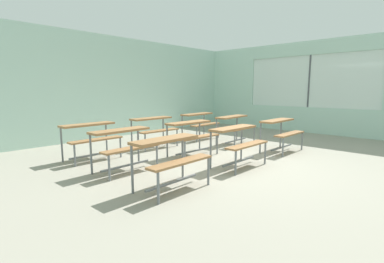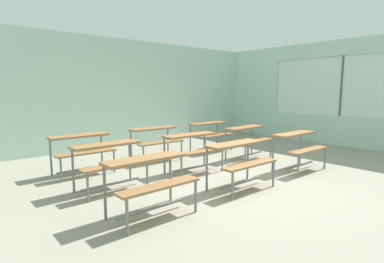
{
  "view_description": "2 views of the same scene",
  "coord_description": "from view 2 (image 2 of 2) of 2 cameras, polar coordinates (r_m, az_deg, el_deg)",
  "views": [
    {
      "loc": [
        -4.52,
        -3.11,
        1.45
      ],
      "look_at": [
        -0.1,
        1.04,
        0.53
      ],
      "focal_mm": 26.28,
      "sensor_mm": 36.0,
      "label": 1
    },
    {
      "loc": [
        -3.8,
        -3.3,
        1.6
      ],
      "look_at": [
        0.13,
        1.34,
        0.75
      ],
      "focal_mm": 28.0,
      "sensor_mm": 36.0,
      "label": 2
    }
  ],
  "objects": [
    {
      "name": "desk_bench_r0c2",
      "position": [
        6.32,
        19.69,
        -1.95
      ],
      "size": [
        1.11,
        0.6,
        0.74
      ],
      "rotation": [
        0.0,
        0.0,
        -0.01
      ],
      "color": "olive",
      "rests_on": "ground"
    },
    {
      "name": "desk_bench_r2c2",
      "position": [
        7.84,
        3.6,
        0.35
      ],
      "size": [
        1.12,
        0.63,
        0.74
      ],
      "rotation": [
        0.0,
        0.0,
        0.04
      ],
      "color": "olive",
      "rests_on": "ground"
    },
    {
      "name": "desk_bench_r2c1",
      "position": [
        6.82,
        -6.91,
        -0.83
      ],
      "size": [
        1.11,
        0.61,
        0.74
      ],
      "rotation": [
        0.0,
        0.0,
        -0.02
      ],
      "color": "olive",
      "rests_on": "ground"
    },
    {
      "name": "desk_bench_r2c0",
      "position": [
        6.06,
        -20.23,
        -2.38
      ],
      "size": [
        1.11,
        0.61,
        0.74
      ],
      "rotation": [
        0.0,
        0.0,
        0.01
      ],
      "color": "olive",
      "rests_on": "ground"
    },
    {
      "name": "desk_bench_r0c0",
      "position": [
        3.84,
        -7.97,
        -7.77
      ],
      "size": [
        1.11,
        0.6,
        0.74
      ],
      "rotation": [
        0.0,
        0.0,
        0.01
      ],
      "color": "olive",
      "rests_on": "ground"
    },
    {
      "name": "wall_back",
      "position": [
        8.68,
        -14.42,
        7.06
      ],
      "size": [
        10.0,
        0.12,
        3.0
      ],
      "primitive_type": "cube",
      "color": "silver",
      "rests_on": "ground"
    },
    {
      "name": "desk_bench_r0c1",
      "position": [
        4.9,
        9.14,
        -4.34
      ],
      "size": [
        1.1,
        0.6,
        0.74
      ],
      "rotation": [
        0.0,
        0.0,
        -0.01
      ],
      "color": "olive",
      "rests_on": "ground"
    },
    {
      "name": "ground",
      "position": [
        5.29,
        8.45,
        -10.02
      ],
      "size": [
        10.0,
        9.0,
        0.05
      ],
      "primitive_type": "cube",
      "color": "gray"
    },
    {
      "name": "wall_right",
      "position": [
        9.35,
        30.1,
        5.96
      ],
      "size": [
        0.12,
        9.0,
        3.0
      ],
      "color": "silver",
      "rests_on": "ground"
    },
    {
      "name": "desk_bench_r1c1",
      "position": [
        5.79,
        0.2,
        -2.35
      ],
      "size": [
        1.12,
        0.63,
        0.74
      ],
      "rotation": [
        0.0,
        0.0,
        -0.04
      ],
      "color": "olive",
      "rests_on": "ground"
    },
    {
      "name": "desk_bench_r1c0",
      "position": [
        4.95,
        -15.4,
        -4.4
      ],
      "size": [
        1.11,
        0.62,
        0.74
      ],
      "rotation": [
        0.0,
        0.0,
        0.03
      ],
      "color": "olive",
      "rests_on": "ground"
    },
    {
      "name": "desk_bench_r1c2",
      "position": [
        7.06,
        10.65,
        -0.62
      ],
      "size": [
        1.13,
        0.65,
        0.74
      ],
      "rotation": [
        0.0,
        0.0,
        0.05
      ],
      "color": "olive",
      "rests_on": "ground"
    }
  ]
}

